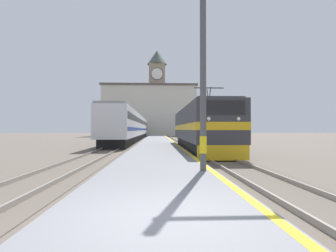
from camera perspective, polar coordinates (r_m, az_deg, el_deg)
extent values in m
plane|color=#60564C|center=(34.36, -2.32, -3.65)|extent=(200.00, 200.00, 0.00)
cube|color=slate|center=(29.36, -2.31, -3.86)|extent=(3.99, 140.00, 0.29)
cube|color=yellow|center=(29.41, 1.29, -3.56)|extent=(0.20, 140.00, 0.00)
cube|color=#60564C|center=(29.57, 4.43, -4.10)|extent=(2.83, 140.00, 0.02)
cube|color=gray|center=(29.49, 3.04, -3.95)|extent=(0.07, 140.00, 0.14)
cube|color=gray|center=(29.66, 5.81, -3.93)|extent=(0.07, 140.00, 0.14)
cube|color=#60564C|center=(29.62, -10.00, -4.08)|extent=(2.84, 140.00, 0.02)
cube|color=gray|center=(29.72, -11.38, -3.91)|extent=(0.07, 140.00, 0.14)
cube|color=gray|center=(29.53, -8.62, -3.94)|extent=(0.07, 140.00, 0.14)
cube|color=black|center=(21.86, 6.87, -4.11)|extent=(2.46, 14.53, 0.90)
cube|color=#333338|center=(21.83, 6.86, 0.39)|extent=(2.90, 15.80, 2.53)
cube|color=gold|center=(21.82, 6.86, -0.28)|extent=(2.92, 15.82, 0.44)
cube|color=gold|center=(14.28, 11.91, -5.69)|extent=(2.76, 0.30, 0.81)
cube|color=black|center=(14.19, 11.97, 3.91)|extent=(2.32, 0.12, 0.80)
sphere|color=white|center=(13.94, 8.84, 1.57)|extent=(0.20, 0.20, 0.20)
sphere|color=white|center=(14.33, 15.11, 1.52)|extent=(0.20, 0.20, 0.20)
cube|color=#4C4C51|center=(21.89, 6.85, 3.85)|extent=(2.61, 15.01, 0.12)
cylinder|color=#333333|center=(17.75, 9.10, 6.76)|extent=(0.06, 0.63, 1.03)
cylinder|color=#333333|center=(18.43, 8.66, 6.48)|extent=(0.06, 0.63, 1.03)
cube|color=#262626|center=(18.16, 8.88, 8.18)|extent=(2.03, 0.08, 0.06)
cube|color=black|center=(43.65, -7.55, -2.44)|extent=(2.46, 42.37, 0.90)
cube|color=silver|center=(43.63, -7.54, 0.09)|extent=(2.90, 44.13, 2.96)
cube|color=black|center=(43.65, -7.54, 0.87)|extent=(2.92, 43.25, 0.64)
cube|color=navy|center=(43.63, -7.54, -0.69)|extent=(2.92, 43.25, 0.36)
cube|color=gray|center=(43.68, -7.54, 2.17)|extent=(2.67, 44.13, 0.20)
cylinder|color=#4C4C51|center=(9.52, 7.63, 13.83)|extent=(0.22, 0.22, 7.66)
cylinder|color=yellow|center=(9.23, 7.67, -4.05)|extent=(0.24, 0.24, 0.60)
cube|color=gray|center=(78.55, -2.41, 5.70)|extent=(4.70, 4.70, 21.18)
cylinder|color=black|center=(77.39, -2.41, 11.28)|extent=(3.59, 0.06, 3.59)
cylinder|color=white|center=(77.36, -2.41, 11.29)|extent=(3.29, 0.10, 3.29)
cone|color=#47514C|center=(80.97, -2.41, 14.67)|extent=(5.87, 5.87, 4.23)
cube|color=beige|center=(71.29, -4.07, 3.17)|extent=(24.83, 6.76, 13.28)
cube|color=#564C47|center=(72.10, -4.07, 8.64)|extent=(25.43, 7.36, 0.50)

